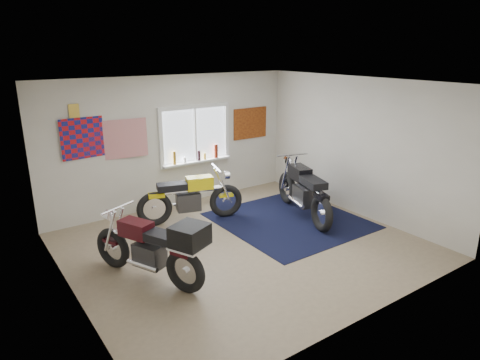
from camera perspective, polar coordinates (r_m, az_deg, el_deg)
ground at (r=7.33m, az=0.47°, el=-8.77°), size 5.50×5.50×0.00m
room_shell at (r=6.77m, az=0.50°, el=3.79°), size 5.50×5.50×5.50m
navy_rug at (r=8.38m, az=6.61°, el=-5.37°), size 2.50×2.60×0.01m
window_assembly at (r=9.13m, az=-5.98°, el=5.53°), size 1.66×0.17×1.26m
oil_bottles at (r=9.18m, az=-5.34°, el=3.43°), size 1.09×0.09×0.30m
flag_display at (r=8.14m, az=-21.27°, el=8.59°), size 1.60×0.10×1.17m
triumph_poster at (r=9.88m, az=1.37°, el=7.58°), size 0.90×0.03×0.70m
yellow_triumph at (r=8.22m, az=-6.63°, el=-2.47°), size 2.01×0.80×1.04m
black_chrome_bike at (r=8.48m, az=8.47°, el=-1.60°), size 0.90×2.17×1.15m
maroon_tourer at (r=6.18m, az=-11.27°, el=-8.86°), size 1.10×1.93×1.02m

